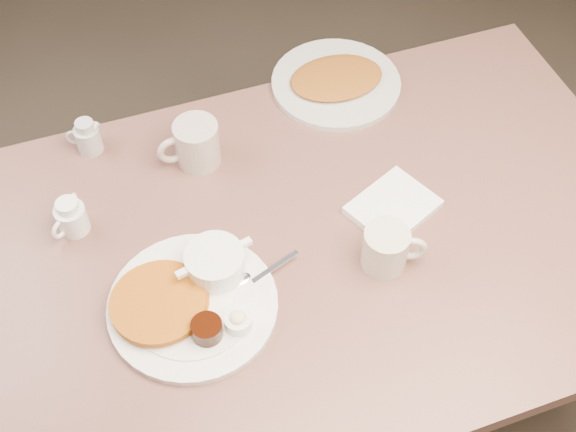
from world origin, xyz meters
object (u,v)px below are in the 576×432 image
object	(u,v)px
hash_plate	(336,81)
main_plate	(193,296)
coffee_mug_near	(387,248)
creamer_right	(87,137)
diner_table	(291,291)
coffee_mug_far	(195,144)
creamer_left	(71,217)

from	to	relation	value
hash_plate	main_plate	bearing A→B (deg)	-135.68
coffee_mug_near	creamer_right	size ratio (longest dim) A/B	1.65
diner_table	main_plate	size ratio (longest dim) A/B	3.71
diner_table	main_plate	xyz separation A→B (m)	(-0.21, -0.06, 0.19)
diner_table	coffee_mug_far	size ratio (longest dim) A/B	11.09
coffee_mug_near	hash_plate	bearing A→B (deg)	79.17
diner_table	creamer_right	xyz separation A→B (m)	(-0.32, 0.38, 0.21)
main_plate	creamer_right	world-z (taller)	creamer_right
coffee_mug_far	creamer_right	xyz separation A→B (m)	(-0.21, 0.11, -0.01)
main_plate	hash_plate	size ratio (longest dim) A/B	1.33
creamer_right	hash_plate	bearing A→B (deg)	0.71
main_plate	hash_plate	world-z (taller)	main_plate
diner_table	coffee_mug_near	distance (m)	0.28
diner_table	coffee_mug_near	size ratio (longest dim) A/B	11.34
coffee_mug_far	creamer_right	bearing A→B (deg)	152.72
creamer_left	hash_plate	bearing A→B (deg)	18.08
coffee_mug_far	creamer_left	bearing A→B (deg)	-161.26
main_plate	coffee_mug_near	world-z (taller)	coffee_mug_near
diner_table	creamer_right	size ratio (longest dim) A/B	18.75
creamer_right	coffee_mug_near	bearing A→B (deg)	-45.17
main_plate	coffee_mug_near	size ratio (longest dim) A/B	3.06
coffee_mug_near	hash_plate	distance (m)	0.50
creamer_left	hash_plate	xyz separation A→B (m)	(0.64, 0.21, -0.02)
coffee_mug_far	hash_plate	bearing A→B (deg)	17.56
diner_table	coffee_mug_near	bearing A→B (deg)	-31.74
main_plate	creamer_left	xyz separation A→B (m)	(-0.18, 0.24, 0.01)
hash_plate	diner_table	bearing A→B (deg)	-122.45
main_plate	coffee_mug_near	bearing A→B (deg)	-5.63
coffee_mug_near	coffee_mug_far	xyz separation A→B (m)	(-0.27, 0.37, 0.00)
diner_table	creamer_left	xyz separation A→B (m)	(-0.39, 0.18, 0.21)
coffee_mug_near	creamer_left	bearing A→B (deg)	153.01
coffee_mug_near	coffee_mug_far	world-z (taller)	coffee_mug_far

